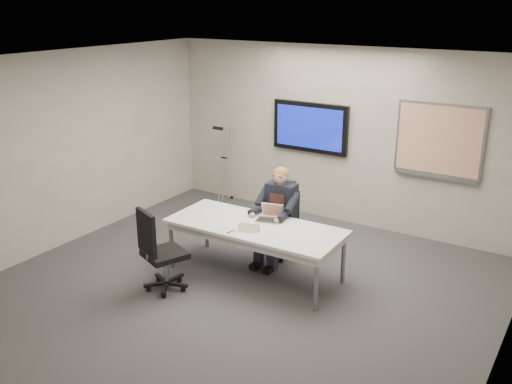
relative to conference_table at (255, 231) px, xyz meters
The scene contains 15 objects.
floor 0.87m from the conference_table, 84.05° to the right, with size 6.00×6.00×0.02m, color #333336.
ceiling 2.26m from the conference_table, 84.05° to the right, with size 6.00×6.00×0.02m, color white.
wall_back 2.52m from the conference_table, 88.50° to the left, with size 6.00×0.02×2.80m, color #9B948C.
wall_left 3.10m from the conference_table, 168.40° to the right, with size 0.02×6.00×2.80m, color #9B948C.
wall_right 3.22m from the conference_table, 11.13° to the right, with size 0.02×6.00×2.80m, color #9B948C.
conference_table is the anchor object (origin of this frame).
tv_display 2.54m from the conference_table, 100.57° to the left, with size 1.30×0.09×0.80m.
whiteboard 3.00m from the conference_table, 55.73° to the left, with size 1.25×0.08×1.10m.
office_chair_far 0.79m from the conference_table, 89.58° to the left, with size 0.52×0.52×0.93m.
office_chair_near 1.26m from the conference_table, 128.23° to the right, with size 0.67×0.67×1.08m.
seated_person 0.49m from the conference_table, 88.40° to the left, with size 0.42×0.72×1.33m.
crutch 2.90m from the conference_table, 132.83° to the left, with size 0.20×0.47×1.44m, color #A5A8AC, non-canonical shape.
laptop 0.30m from the conference_table, 75.43° to the left, with size 0.34×0.35×0.21m.
name_tent 0.26m from the conference_table, 77.51° to the right, with size 0.25×0.07×0.10m, color white, non-canonical shape.
pen 0.39m from the conference_table, 110.24° to the right, with size 0.01×0.01×0.13m, color black.
Camera 1 is at (3.57, -5.13, 3.47)m, focal length 40.00 mm.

